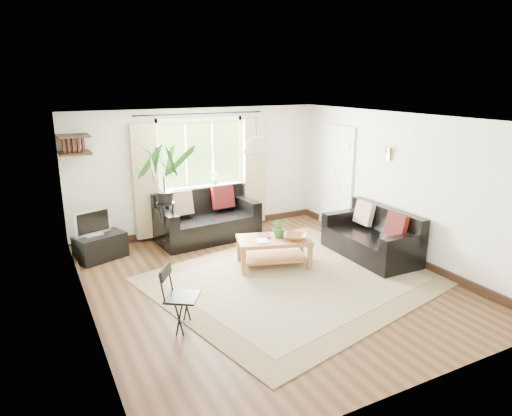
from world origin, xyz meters
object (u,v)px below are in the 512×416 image
coffee_table (274,252)px  sofa_right (371,235)px  sofa_back (207,217)px  folding_chair (182,298)px  palm_stand (165,199)px  tv_stand (101,247)px

coffee_table → sofa_right: bearing=-13.9°
sofa_back → sofa_right: sofa_back is taller
coffee_table → folding_chair: folding_chair is taller
coffee_table → sofa_back: bearing=105.3°
coffee_table → palm_stand: (-1.32, 1.46, 0.71)m
folding_chair → palm_stand: bearing=20.9°
coffee_table → palm_stand: palm_stand is taller
coffee_table → tv_stand: 2.90m
coffee_table → folding_chair: bearing=-148.5°
tv_stand → palm_stand: (1.10, -0.13, 0.73)m
coffee_table → tv_stand: size_ratio=1.46×
coffee_table → palm_stand: 2.10m
tv_stand → palm_stand: 1.33m
palm_stand → coffee_table: bearing=-47.9°
tv_stand → folding_chair: 2.82m
sofa_right → coffee_table: bearing=-103.2°
sofa_right → folding_chair: 3.64m
sofa_back → folding_chair: bearing=-121.4°
sofa_right → coffee_table: (-1.64, 0.41, -0.16)m
sofa_back → tv_stand: 1.97m
sofa_back → palm_stand: bearing=-168.5°
tv_stand → folding_chair: (0.51, -2.77, 0.18)m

